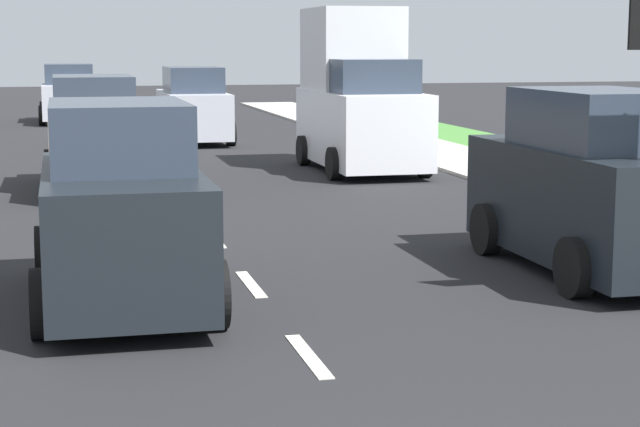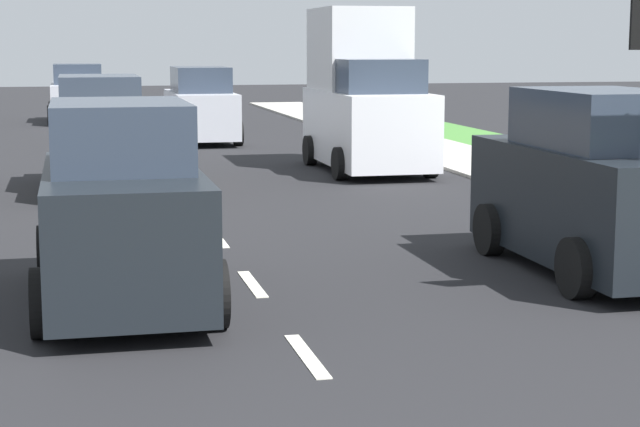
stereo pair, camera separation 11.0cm
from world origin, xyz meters
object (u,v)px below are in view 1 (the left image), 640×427
(car_parked_curbside, at_px, (593,188))
(car_oncoming_second, at_px, (95,137))
(delivery_truck, at_px, (359,97))
(car_oncoming_third, at_px, (69,95))
(car_oncoming_lead, at_px, (121,212))
(car_outgoing_far, at_px, (193,107))

(car_parked_curbside, bearing_deg, car_oncoming_second, 122.22)
(delivery_truck, height_order, car_oncoming_third, delivery_truck)
(car_parked_curbside, height_order, car_oncoming_lead, car_parked_curbside)
(car_oncoming_second, distance_m, car_oncoming_third, 18.52)
(car_oncoming_lead, bearing_deg, car_outgoing_far, 80.87)
(car_outgoing_far, distance_m, car_oncoming_third, 9.42)
(delivery_truck, relative_size, car_oncoming_third, 1.07)
(car_parked_curbside, relative_size, car_oncoming_lead, 1.04)
(car_oncoming_second, distance_m, car_outgoing_far, 10.16)
(delivery_truck, bearing_deg, car_parked_curbside, -90.52)
(car_parked_curbside, bearing_deg, delivery_truck, 89.48)
(car_parked_curbside, distance_m, car_oncoming_third, 28.12)
(car_outgoing_far, bearing_deg, car_oncoming_lead, -99.13)
(car_oncoming_third, height_order, car_oncoming_lead, car_oncoming_lead)
(car_oncoming_third, bearing_deg, car_oncoming_second, -89.15)
(car_outgoing_far, relative_size, car_oncoming_third, 1.02)
(car_oncoming_third, relative_size, car_oncoming_lead, 1.08)
(car_oncoming_lead, bearing_deg, car_oncoming_second, 89.83)
(car_oncoming_lead, bearing_deg, car_oncoming_third, 90.51)
(delivery_truck, xyz_separation_m, car_outgoing_far, (-2.72, 7.63, -0.63))
(car_oncoming_third, bearing_deg, car_oncoming_lead, -89.49)
(car_outgoing_far, height_order, car_oncoming_third, car_outgoing_far)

